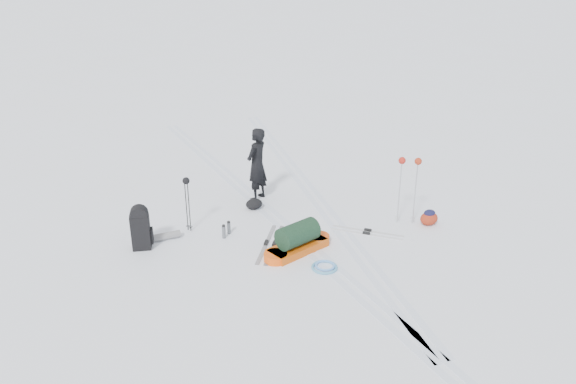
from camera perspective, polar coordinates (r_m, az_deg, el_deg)
name	(u,v)px	position (r m, az deg, el deg)	size (l,w,h in m)	color
ground	(288,230)	(12.37, 0.03, -3.85)	(200.00, 200.00, 0.00)	silver
snow_hill_backdrop	(392,294)	(137.58, 10.47, -10.17)	(359.50, 192.00, 162.45)	silver
ski_tracks	(298,210)	(13.31, 0.97, -1.79)	(3.38, 17.97, 0.01)	silver
skier	(257,164)	(13.57, -3.18, 2.81)	(0.66, 0.43, 1.81)	black
pulk_sled	(298,241)	(11.41, 0.99, -4.96)	(1.71, 0.96, 0.63)	#BF4A0B
expedition_rucksack	(144,228)	(11.84, -14.44, -3.58)	(1.05, 0.45, 0.95)	black
ski_poles_black	(186,187)	(12.12, -10.28, 0.47)	(0.15, 0.15, 1.25)	black
ski_poles_silver	(409,169)	(12.45, 12.24, 2.34)	(0.45, 0.34, 1.56)	#B2B6B9
touring_skis_grey	(270,244)	(11.77, -1.81, -5.29)	(1.17, 1.59, 0.06)	gray
touring_skis_white	(367,232)	(12.35, 8.04, -4.09)	(1.32, 1.24, 0.06)	silver
rope_coil	(325,267)	(10.95, 3.74, -7.57)	(0.61, 0.61, 0.06)	#4E97BF
small_daypack	(429,218)	(12.91, 14.14, -2.53)	(0.53, 0.50, 0.36)	maroon
thermos_pair	(226,230)	(12.12, -6.29, -3.82)	(0.24, 0.25, 0.31)	slate
stuff_sack	(254,204)	(13.33, -3.47, -1.23)	(0.42, 0.33, 0.25)	black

